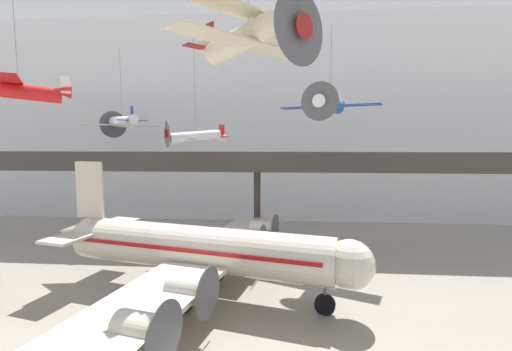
{
  "coord_description": "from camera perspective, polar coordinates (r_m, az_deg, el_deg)",
  "views": [
    {
      "loc": [
        2.62,
        -12.28,
        10.79
      ],
      "look_at": [
        0.88,
        10.32,
        8.56
      ],
      "focal_mm": 24.0,
      "sensor_mm": 36.0,
      "label": 1
    }
  ],
  "objects": [
    {
      "name": "suspended_plane_red_highwing",
      "position": [
        30.15,
        -34.81,
        11.59
      ],
      "size": [
        6.83,
        7.47,
        8.56
      ],
      "rotation": [
        0.0,
        0.0,
        3.72
      ],
      "color": "red"
    },
    {
      "name": "suspended_plane_silver_racer",
      "position": [
        31.15,
        -10.06,
        6.38
      ],
      "size": [
        5.75,
        6.45,
        10.86
      ],
      "rotation": [
        0.0,
        0.0,
        3.63
      ],
      "color": "silver"
    },
    {
      "name": "suspended_plane_cream_biplane",
      "position": [
        19.78,
        -1.28,
        22.26
      ],
      "size": [
        8.17,
        8.26,
        7.06
      ],
      "rotation": [
        0.0,
        0.0,
        5.54
      ],
      "color": "beige"
    },
    {
      "name": "suspended_plane_blue_trainer",
      "position": [
        32.89,
        12.27,
        11.73
      ],
      "size": [
        8.96,
        7.76,
        8.73
      ],
      "rotation": [
        0.0,
        0.0,
        4.32
      ],
      "color": "#1E4CAD"
    },
    {
      "name": "suspended_plane_white_twin",
      "position": [
        42.51,
        -21.39,
        8.29
      ],
      "size": [
        7.75,
        7.69,
        9.93
      ],
      "rotation": [
        0.0,
        0.0,
        2.33
      ],
      "color": "silver"
    },
    {
      "name": "airliner_silver_main",
      "position": [
        24.76,
        -9.95,
        -11.94
      ],
      "size": [
        23.89,
        27.62,
        9.29
      ],
      "rotation": [
        0.0,
        0.0,
        -0.24
      ],
      "color": "beige",
      "rests_on": "ground"
    },
    {
      "name": "mezzanine_walkway",
      "position": [
        34.83,
        0.08,
        1.33
      ],
      "size": [
        110.0,
        3.2,
        9.84
      ],
      "color": "#38332D",
      "rests_on": "ground"
    },
    {
      "name": "hangar_back_wall",
      "position": [
        47.79,
        1.27,
        9.22
      ],
      "size": [
        140.0,
        3.0,
        27.58
      ],
      "color": "silver",
      "rests_on": "ground"
    }
  ]
}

